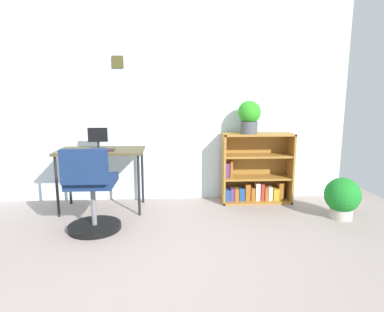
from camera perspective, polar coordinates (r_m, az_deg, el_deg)
The scene contains 9 objects.
ground_plane at distance 2.47m, azimuth -13.50°, elevation -22.40°, with size 6.24×6.24×0.00m, color gray.
wall_back at distance 4.21m, azimuth -9.05°, elevation 9.82°, with size 5.20×0.12×2.57m.
desk at distance 3.93m, azimuth -15.40°, elevation 0.14°, with size 0.97×0.52×0.71m.
monitor at distance 4.00m, azimuth -15.90°, elevation 2.98°, with size 0.23×0.15×0.24m.
keyboard at distance 3.84m, azimuth -16.27°, elevation 0.99°, with size 0.41×0.12×0.02m, color #331D20.
office_chair at distance 3.36m, azimuth -16.94°, elevation -6.43°, with size 0.52×0.55×0.86m.
bookshelf_low at distance 4.23m, azimuth 10.78°, elevation -2.67°, with size 0.86×0.30×0.87m.
potted_plant_on_shelf at distance 4.05m, azimuth 9.84°, elevation 6.84°, with size 0.27×0.27×0.39m.
potted_plant_floor at distance 3.96m, azimuth 24.47°, elevation -6.42°, with size 0.38×0.38×0.45m.
Camera 1 is at (0.42, -2.04, 1.34)m, focal length 30.96 mm.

